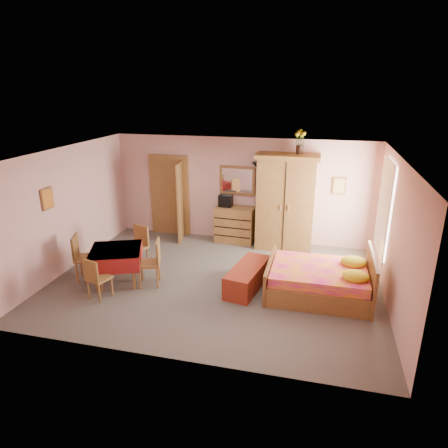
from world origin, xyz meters
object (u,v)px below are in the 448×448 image
(chest_of_drawers, at_px, (235,225))
(wall_mirror, at_px, (237,180))
(wardrobe, at_px, (285,202))
(chair_north, at_px, (136,247))
(sunflower_vase, at_px, (300,142))
(bed, at_px, (319,273))
(chair_west, at_px, (86,257))
(stereo, at_px, (226,201))
(floor_lamp, at_px, (256,203))
(bench, at_px, (248,277))
(chair_south, at_px, (99,278))
(dining_table, at_px, (117,266))
(chair_east, at_px, (149,263))

(chest_of_drawers, distance_m, wall_mirror, 1.11)
(wardrobe, distance_m, chair_north, 3.62)
(sunflower_vase, bearing_deg, bed, -74.42)
(chair_west, bearing_deg, chest_of_drawers, 116.90)
(wall_mirror, distance_m, stereo, 0.58)
(chair_north, bearing_deg, floor_lamp, -118.25)
(sunflower_vase, bearing_deg, bench, -107.00)
(chair_south, bearing_deg, chest_of_drawers, 79.65)
(chest_of_drawers, bearing_deg, wall_mirror, 93.35)
(chair_south, bearing_deg, chair_north, 105.46)
(wardrobe, height_order, chair_west, wardrobe)
(stereo, height_order, wardrobe, wardrobe)
(chest_of_drawers, distance_m, chair_south, 3.84)
(chest_of_drawers, xyz_separation_m, stereo, (-0.25, 0.02, 0.61))
(dining_table, height_order, chair_east, chair_east)
(bench, bearing_deg, bed, 2.86)
(wall_mirror, bearing_deg, chest_of_drawers, -86.90)
(stereo, bearing_deg, bed, -43.99)
(chair_north, distance_m, chair_east, 0.94)
(chest_of_drawers, xyz_separation_m, bench, (0.77, -2.33, -0.23))
(chair_south, relative_size, chair_east, 0.87)
(wall_mirror, height_order, chair_south, wall_mirror)
(wardrobe, relative_size, sunflower_vase, 4.14)
(wall_mirror, bearing_deg, floor_lamp, -8.01)
(chair_west, bearing_deg, chair_north, 116.03)
(wall_mirror, height_order, chair_east, wall_mirror)
(dining_table, height_order, chair_south, chair_south)
(bench, xyz_separation_m, chair_north, (-2.54, 0.36, 0.23))
(wardrobe, height_order, sunflower_vase, sunflower_vase)
(bed, xyz_separation_m, bench, (-1.35, -0.07, -0.22))
(chest_of_drawers, relative_size, bench, 0.71)
(floor_lamp, relative_size, dining_table, 2.10)
(chair_west, bearing_deg, wall_mirror, 119.00)
(wall_mirror, distance_m, chair_west, 4.01)
(wall_mirror, distance_m, chair_east, 3.29)
(stereo, bearing_deg, chair_south, -115.14)
(chest_of_drawers, distance_m, bench, 2.47)
(stereo, relative_size, chair_west, 0.34)
(sunflower_vase, bearing_deg, chair_south, -134.55)
(wall_mirror, relative_size, bench, 0.66)
(bench, bearing_deg, wardrobe, 78.18)
(stereo, bearing_deg, chest_of_drawers, -4.48)
(floor_lamp, xyz_separation_m, chair_south, (-2.34, -3.49, -0.61))
(chair_north, bearing_deg, chair_west, 66.13)
(chair_south, xyz_separation_m, chair_north, (0.07, 1.40, 0.05))
(wall_mirror, xyz_separation_m, floor_lamp, (0.50, -0.10, -0.53))
(wardrobe, distance_m, chair_east, 3.59)
(bed, height_order, bench, bed)
(stereo, xyz_separation_m, chair_west, (-2.24, -2.76, -0.59))
(wardrobe, xyz_separation_m, bench, (-0.47, -2.25, -0.92))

